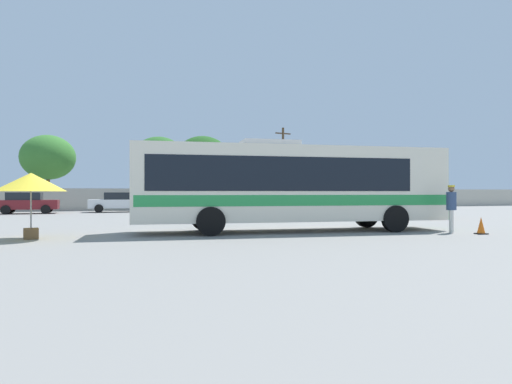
% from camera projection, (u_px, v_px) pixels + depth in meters
% --- Properties ---
extents(ground_plane, '(300.00, 300.00, 0.00)m').
position_uv_depth(ground_plane, '(244.00, 217.00, 27.99)').
color(ground_plane, gray).
extents(perimeter_wall, '(80.00, 0.30, 1.88)m').
position_uv_depth(perimeter_wall, '(200.00, 199.00, 40.71)').
color(perimeter_wall, '#B2AD9E').
rests_on(perimeter_wall, ground_plane).
extents(coach_bus_cream_green, '(12.55, 3.89, 3.56)m').
position_uv_depth(coach_bus_cream_green, '(288.00, 183.00, 17.78)').
color(coach_bus_cream_green, silver).
rests_on(coach_bus_cream_green, ground_plane).
extents(attendant_by_bus_door, '(0.51, 0.51, 1.82)m').
position_uv_depth(attendant_by_bus_door, '(451.00, 206.00, 17.11)').
color(attendant_by_bus_door, silver).
rests_on(attendant_by_bus_door, ground_plane).
extents(vendor_umbrella_near_gate_orange, '(1.87, 1.87, 2.05)m').
position_uv_depth(vendor_umbrella_near_gate_orange, '(430.00, 189.00, 26.89)').
color(vendor_umbrella_near_gate_orange, gray).
rests_on(vendor_umbrella_near_gate_orange, ground_plane).
extents(vendor_umbrella_secondary_yellow, '(2.23, 2.23, 2.20)m').
position_uv_depth(vendor_umbrella_secondary_yellow, '(31.00, 183.00, 14.86)').
color(vendor_umbrella_secondary_yellow, gray).
rests_on(vendor_umbrella_secondary_yellow, ground_plane).
extents(parked_car_leftmost_maroon, '(4.11, 2.00, 1.54)m').
position_uv_depth(parked_car_leftmost_maroon, '(27.00, 202.00, 32.55)').
color(parked_car_leftmost_maroon, maroon).
rests_on(parked_car_leftmost_maroon, ground_plane).
extents(parked_car_second_white, '(4.27, 2.07, 1.54)m').
position_uv_depth(parked_car_second_white, '(118.00, 202.00, 35.17)').
color(parked_car_second_white, silver).
rests_on(parked_car_second_white, ground_plane).
extents(parked_car_third_dark_blue, '(4.56, 2.28, 1.54)m').
position_uv_depth(parked_car_third_dark_blue, '(206.00, 201.00, 37.43)').
color(parked_car_third_dark_blue, navy).
rests_on(parked_car_third_dark_blue, ground_plane).
extents(utility_pole_near, '(1.79, 0.42, 8.26)m').
position_uv_depth(utility_pole_near, '(283.00, 166.00, 46.53)').
color(utility_pole_near, '#4C3823').
rests_on(utility_pole_near, ground_plane).
extents(roadside_tree_left, '(4.73, 4.73, 6.72)m').
position_uv_depth(roadside_tree_left, '(48.00, 157.00, 40.46)').
color(roadside_tree_left, brown).
rests_on(roadside_tree_left, ground_plane).
extents(roadside_tree_midleft, '(4.96, 4.96, 6.75)m').
position_uv_depth(roadside_tree_midleft, '(159.00, 159.00, 41.96)').
color(roadside_tree_midleft, brown).
rests_on(roadside_tree_midleft, ground_plane).
extents(roadside_tree_midright, '(5.42, 5.42, 6.99)m').
position_uv_depth(roadside_tree_midright, '(203.00, 160.00, 43.38)').
color(roadside_tree_midright, brown).
rests_on(roadside_tree_midright, ground_plane).
extents(traffic_cone_on_apron, '(0.36, 0.36, 0.64)m').
position_uv_depth(traffic_cone_on_apron, '(481.00, 226.00, 16.56)').
color(traffic_cone_on_apron, black).
rests_on(traffic_cone_on_apron, ground_plane).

